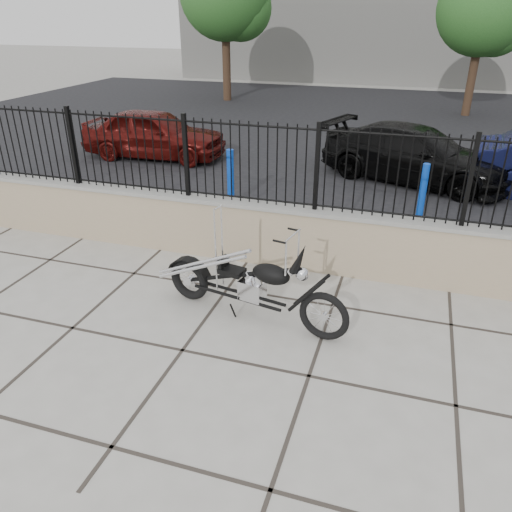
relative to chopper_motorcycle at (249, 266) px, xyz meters
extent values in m
plane|color=#99968E|center=(-0.51, -0.92, -0.73)|extent=(90.00, 90.00, 0.00)
plane|color=black|center=(-0.51, 11.58, -0.73)|extent=(30.00, 30.00, 0.00)
cube|color=gray|center=(-0.51, 1.58, -0.25)|extent=(14.00, 0.36, 0.96)
cube|color=black|center=(-0.51, 1.58, 0.83)|extent=(14.00, 0.08, 1.20)
cube|color=beige|center=(-0.51, 25.58, 3.27)|extent=(22.00, 6.00, 8.00)
imported|color=#4C0D0A|center=(-4.79, 6.57, -0.09)|extent=(3.80, 1.67, 1.27)
imported|color=black|center=(1.80, 6.53, -0.11)|extent=(4.59, 3.06, 1.24)
cylinder|color=#0E19D5|center=(-1.61, 3.73, -0.15)|extent=(0.18, 0.18, 1.15)
cylinder|color=blue|center=(2.01, 4.11, -0.19)|extent=(0.15, 0.15, 1.08)
cylinder|color=#382619|center=(-6.28, 15.97, 0.99)|extent=(0.34, 0.34, 3.42)
cylinder|color=#382619|center=(3.43, 15.39, 0.76)|extent=(0.30, 0.30, 2.96)
sphere|color=#34702A|center=(3.43, 15.39, 3.03)|extent=(3.16, 3.16, 3.16)
camera|label=1|loc=(1.73, -5.15, 2.83)|focal=35.00mm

